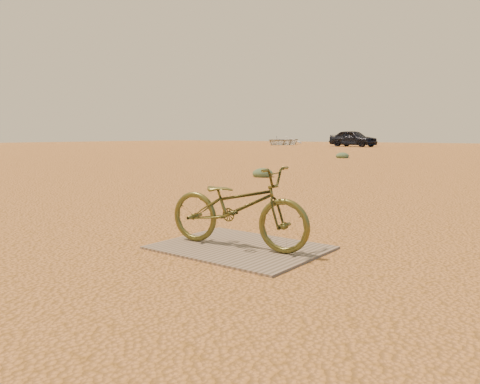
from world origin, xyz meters
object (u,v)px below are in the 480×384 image
Objects in this scene: plywood_board at (240,248)px; boat_near_left at (281,140)px; bicycle at (237,207)px; car at (353,138)px.

plywood_board is 45.30m from boat_near_left.
boat_near_left is (-24.02, 38.42, 0.05)m from bicycle.
bicycle is at bearing -55.86° from boat_near_left.
bicycle is 45.31m from boat_near_left.
bicycle is 0.35× the size of car.
plywood_board is 0.41m from bicycle.
car reaches higher than bicycle.
bicycle is 0.34× the size of boat_near_left.
plywood_board is at bearing -55.83° from boat_near_left.
bicycle is at bearing -147.56° from car.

